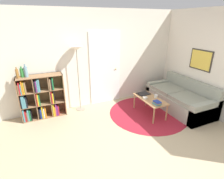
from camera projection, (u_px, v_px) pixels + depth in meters
ground_plane at (148, 161)px, 3.08m from camera, size 14.00×14.00×0.00m
wall_back at (97, 60)px, 4.81m from camera, size 7.76×0.11×2.60m
wall_right at (200, 61)px, 4.60m from camera, size 0.08×5.57×2.60m
rug at (148, 113)px, 4.66m from camera, size 2.03×2.03×0.01m
bookshelf at (40, 98)px, 4.31m from camera, size 1.05×0.34×1.09m
floor_lamp at (77, 56)px, 4.32m from camera, size 0.32×0.32×1.72m
couch at (181, 99)px, 4.84m from camera, size 0.91×1.85×0.80m
coffee_table at (150, 100)px, 4.48m from camera, size 0.46×0.96×0.44m
laptop at (144, 94)px, 4.73m from camera, size 0.35×0.28×0.02m
bowl at (145, 98)px, 4.43m from camera, size 0.12×0.12×0.05m
book_stack_on_table at (157, 103)px, 4.13m from camera, size 0.15×0.20×0.08m
cup at (156, 96)px, 4.49m from camera, size 0.08×0.08×0.08m
bottle_left at (17, 74)px, 3.90m from camera, size 0.07×0.07×0.26m
bottle_middle at (22, 73)px, 3.97m from camera, size 0.08×0.08×0.25m
bottle_right at (26, 72)px, 3.97m from camera, size 0.08×0.08×0.30m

